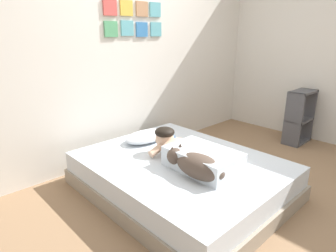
{
  "coord_description": "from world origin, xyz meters",
  "views": [
    {
      "loc": [
        -2.15,
        -1.36,
        1.5
      ],
      "look_at": [
        -0.23,
        0.67,
        0.59
      ],
      "focal_mm": 30.57,
      "sensor_mm": 36.0,
      "label": 1
    }
  ],
  "objects_px": {
    "person_lying": "(191,153)",
    "pillow": "(146,136)",
    "bed": "(181,175)",
    "coffee_cup": "(170,139)",
    "cell_phone": "(213,155)",
    "bookshelf": "(299,117)",
    "dog": "(197,165)"
  },
  "relations": [
    {
      "from": "person_lying",
      "to": "pillow",
      "type": "bearing_deg",
      "value": 84.86
    },
    {
      "from": "bed",
      "to": "coffee_cup",
      "type": "relative_size",
      "value": 15.3
    },
    {
      "from": "bed",
      "to": "person_lying",
      "type": "relative_size",
      "value": 2.08
    },
    {
      "from": "cell_phone",
      "to": "bookshelf",
      "type": "xyz_separation_m",
      "value": [
        1.85,
        -0.06,
        0.04
      ]
    },
    {
      "from": "coffee_cup",
      "to": "cell_phone",
      "type": "bearing_deg",
      "value": -85.13
    },
    {
      "from": "bed",
      "to": "pillow",
      "type": "xyz_separation_m",
      "value": [
        0.07,
        0.62,
        0.23
      ]
    },
    {
      "from": "bed",
      "to": "dog",
      "type": "height_order",
      "value": "dog"
    },
    {
      "from": "coffee_cup",
      "to": "cell_phone",
      "type": "relative_size",
      "value": 0.89
    },
    {
      "from": "pillow",
      "to": "person_lying",
      "type": "distance_m",
      "value": 0.75
    },
    {
      "from": "person_lying",
      "to": "bed",
      "type": "bearing_deg",
      "value": 91.63
    },
    {
      "from": "coffee_cup",
      "to": "bookshelf",
      "type": "bearing_deg",
      "value": -18.15
    },
    {
      "from": "pillow",
      "to": "cell_phone",
      "type": "xyz_separation_m",
      "value": [
        0.23,
        -0.77,
        -0.05
      ]
    },
    {
      "from": "person_lying",
      "to": "coffee_cup",
      "type": "xyz_separation_m",
      "value": [
        0.25,
        0.54,
        -0.07
      ]
    },
    {
      "from": "person_lying",
      "to": "dog",
      "type": "bearing_deg",
      "value": -127.06
    },
    {
      "from": "dog",
      "to": "coffee_cup",
      "type": "relative_size",
      "value": 4.6
    },
    {
      "from": "bookshelf",
      "to": "cell_phone",
      "type": "bearing_deg",
      "value": 178.02
    },
    {
      "from": "pillow",
      "to": "dog",
      "type": "xyz_separation_m",
      "value": [
        -0.22,
        -0.94,
        0.05
      ]
    },
    {
      "from": "bed",
      "to": "person_lying",
      "type": "bearing_deg",
      "value": -88.37
    },
    {
      "from": "bed",
      "to": "person_lying",
      "type": "height_order",
      "value": "person_lying"
    },
    {
      "from": "cell_phone",
      "to": "bookshelf",
      "type": "bearing_deg",
      "value": -1.98
    },
    {
      "from": "pillow",
      "to": "cell_phone",
      "type": "distance_m",
      "value": 0.8
    },
    {
      "from": "dog",
      "to": "bookshelf",
      "type": "xyz_separation_m",
      "value": [
        2.3,
        0.11,
        -0.06
      ]
    },
    {
      "from": "dog",
      "to": "cell_phone",
      "type": "xyz_separation_m",
      "value": [
        0.45,
        0.18,
        -0.1
      ]
    },
    {
      "from": "dog",
      "to": "cell_phone",
      "type": "bearing_deg",
      "value": 21.38
    },
    {
      "from": "coffee_cup",
      "to": "cell_phone",
      "type": "xyz_separation_m",
      "value": [
        0.05,
        -0.56,
        -0.03
      ]
    },
    {
      "from": "dog",
      "to": "coffee_cup",
      "type": "xyz_separation_m",
      "value": [
        0.4,
        0.73,
        -0.07
      ]
    },
    {
      "from": "bed",
      "to": "pillow",
      "type": "bearing_deg",
      "value": 83.49
    },
    {
      "from": "coffee_cup",
      "to": "cell_phone",
      "type": "height_order",
      "value": "coffee_cup"
    },
    {
      "from": "bed",
      "to": "coffee_cup",
      "type": "height_order",
      "value": "coffee_cup"
    },
    {
      "from": "dog",
      "to": "bookshelf",
      "type": "bearing_deg",
      "value": 2.77
    },
    {
      "from": "pillow",
      "to": "bookshelf",
      "type": "distance_m",
      "value": 2.25
    },
    {
      "from": "bed",
      "to": "cell_phone",
      "type": "height_order",
      "value": "cell_phone"
    }
  ]
}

